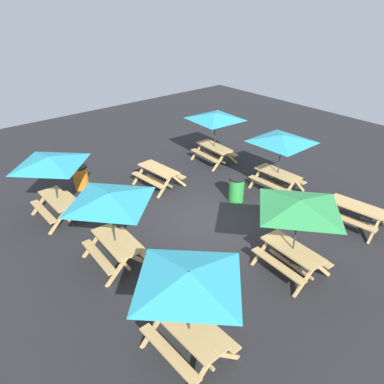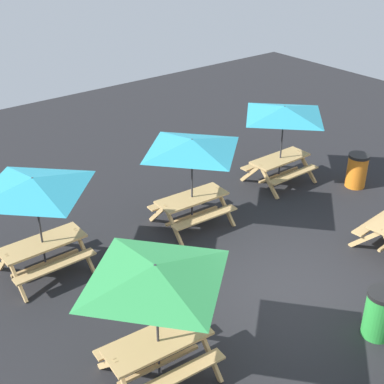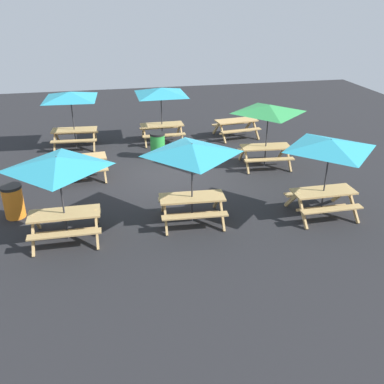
# 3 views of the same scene
# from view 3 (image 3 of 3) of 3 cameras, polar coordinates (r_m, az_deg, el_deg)

# --- Properties ---
(ground_plane) EXTENTS (29.61, 29.61, 0.00)m
(ground_plane) POSITION_cam_3_polar(r_m,az_deg,el_deg) (15.21, -2.02, 2.42)
(ground_plane) COLOR #232326
(ground_plane) RESTS_ON ground
(picnic_table_0) EXTENTS (2.11, 2.11, 2.34)m
(picnic_table_0) POSITION_cam_3_polar(r_m,az_deg,el_deg) (11.33, 0.00, 4.98)
(picnic_table_0) COLOR tan
(picnic_table_0) RESTS_ON ground
(picnic_table_1) EXTENTS (2.15, 2.15, 2.34)m
(picnic_table_1) POSITION_cam_3_polar(r_m,az_deg,el_deg) (15.54, 10.15, 10.30)
(picnic_table_1) COLOR tan
(picnic_table_1) RESTS_ON ground
(picnic_table_2) EXTENTS (2.02, 2.02, 2.34)m
(picnic_table_2) POSITION_cam_3_polar(r_m,az_deg,el_deg) (12.27, 17.89, 5.35)
(picnic_table_2) COLOR tan
(picnic_table_2) RESTS_ON ground
(picnic_table_3) EXTENTS (1.94, 1.70, 0.81)m
(picnic_table_3) POSITION_cam_3_polar(r_m,az_deg,el_deg) (19.10, 5.91, 8.95)
(picnic_table_3) COLOR tan
(picnic_table_3) RESTS_ON ground
(picnic_table_4) EXTENTS (1.90, 1.65, 0.81)m
(picnic_table_4) POSITION_cam_3_polar(r_m,az_deg,el_deg) (15.17, -14.73, 3.80)
(picnic_table_4) COLOR tan
(picnic_table_4) RESTS_ON ground
(picnic_table_5) EXTENTS (2.82, 2.82, 2.34)m
(picnic_table_5) POSITION_cam_3_polar(r_m,az_deg,el_deg) (17.96, -15.89, 11.79)
(picnic_table_5) COLOR tan
(picnic_table_5) RESTS_ON ground
(picnic_table_6) EXTENTS (2.00, 2.00, 2.34)m
(picnic_table_6) POSITION_cam_3_polar(r_m,az_deg,el_deg) (10.94, -17.47, 2.99)
(picnic_table_6) COLOR tan
(picnic_table_6) RESTS_ON ground
(picnic_table_7) EXTENTS (2.83, 2.83, 2.34)m
(picnic_table_7) POSITION_cam_3_polar(r_m,az_deg,el_deg) (18.07, -4.15, 12.74)
(picnic_table_7) COLOR tan
(picnic_table_7) RESTS_ON ground
(trash_bin_orange) EXTENTS (0.59, 0.59, 0.98)m
(trash_bin_orange) POSITION_cam_3_polar(r_m,az_deg,el_deg) (13.17, -22.73, -1.15)
(trash_bin_orange) COLOR orange
(trash_bin_orange) RESTS_ON ground
(trash_bin_green) EXTENTS (0.59, 0.59, 0.98)m
(trash_bin_green) POSITION_cam_3_polar(r_m,az_deg,el_deg) (16.66, -4.61, 6.27)
(trash_bin_green) COLOR green
(trash_bin_green) RESTS_ON ground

